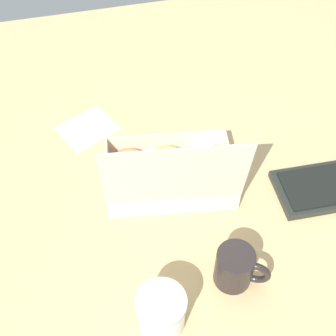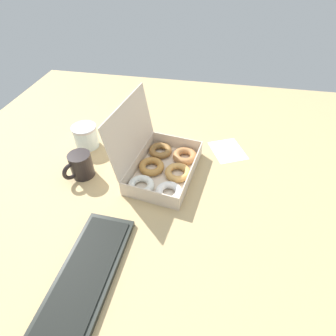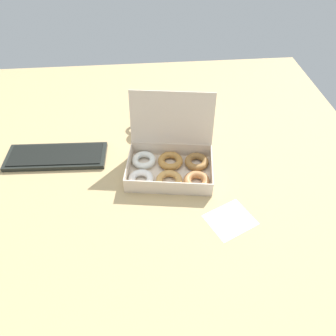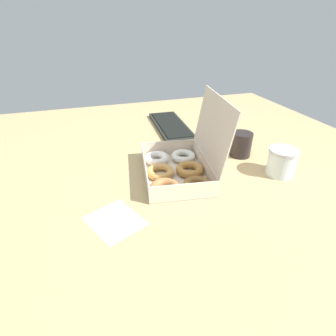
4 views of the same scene
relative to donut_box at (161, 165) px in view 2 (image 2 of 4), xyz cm
name	(u,v)px [view 2 (image 2 of 4)]	position (x,y,z in cm)	size (l,w,h in cm)	color
ground_plane	(152,183)	(-6.04, 2.61, -4.58)	(180.00, 180.00, 2.00)	tan
donut_box	(161,165)	(0.00, 0.00, 0.00)	(35.75, 30.71, 27.89)	beige
keyboard	(85,278)	(-45.75, 11.74, -2.52)	(40.77, 16.53, 2.20)	black
coffee_mug	(80,165)	(-7.41, 29.45, 1.50)	(11.45, 8.93, 9.90)	black
glass_jar	(86,136)	(10.51, 35.11, 1.40)	(10.35, 10.35, 9.87)	silver
paper_napkin	(228,150)	(18.12, -25.46, -3.50)	(15.01, 12.76, 0.15)	white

